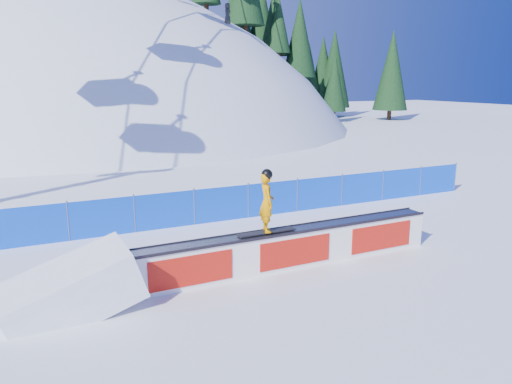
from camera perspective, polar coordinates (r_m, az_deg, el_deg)
name	(u,v)px	position (r m, az deg, el deg)	size (l,w,h in m)	color
ground	(285,263)	(13.51, 3.37, -8.10)	(160.00, 160.00, 0.00)	white
snow_hill	(95,294)	(58.03, -17.88, -11.02)	(64.00, 64.00, 64.00)	white
treeline	(298,37)	(59.77, 4.87, 17.24)	(23.31, 13.68, 21.24)	#301E13
safety_fence	(222,204)	(17.21, -3.91, -1.39)	(22.05, 0.05, 1.30)	blue
rail_box	(290,248)	(13.10, 3.93, -6.41)	(8.64, 0.72, 1.04)	white
snow_ramp	(74,308)	(11.71, -20.10, -12.29)	(2.72, 1.82, 1.02)	white
snowboarder	(267,202)	(12.39, 1.24, -1.11)	(1.56, 0.61, 1.63)	black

